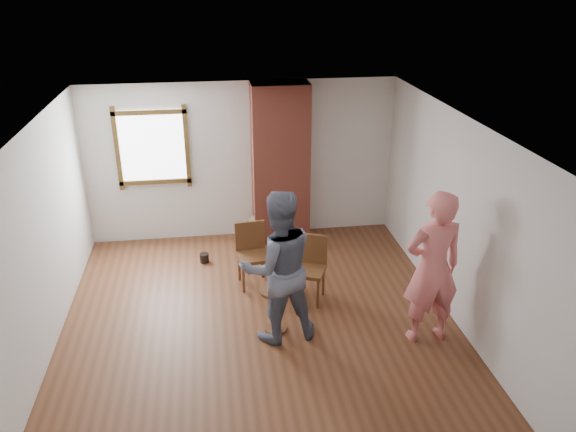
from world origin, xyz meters
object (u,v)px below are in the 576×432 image
object	(u,v)px
dining_chair_right	(310,264)
side_table	(276,302)
stoneware_crock	(259,230)
dining_chair_left	(252,251)
person_pink	(432,268)
man	(278,267)

from	to	relation	value
dining_chair_right	side_table	size ratio (longest dim) A/B	1.52
stoneware_crock	dining_chair_left	bearing A→B (deg)	-99.86
side_table	person_pink	distance (m)	1.94
dining_chair_left	stoneware_crock	bearing A→B (deg)	74.24
stoneware_crock	person_pink	xyz separation A→B (m)	(1.76, -2.95, 0.77)
dining_chair_right	man	bearing A→B (deg)	-99.46
dining_chair_left	man	bearing A→B (deg)	-87.04
stoneware_crock	dining_chair_left	size ratio (longest dim) A/B	0.45
dining_chair_left	dining_chair_right	world-z (taller)	dining_chair_left
stoneware_crock	side_table	distance (m)	2.53
person_pink	stoneware_crock	bearing A→B (deg)	-62.90
side_table	person_pink	xyz separation A→B (m)	(1.80, -0.43, 0.57)
dining_chair_right	person_pink	distance (m)	1.74
stoneware_crock	man	distance (m)	2.74
man	person_pink	distance (m)	1.81
side_table	dining_chair_left	bearing A→B (deg)	98.76
side_table	dining_chair_right	bearing A→B (deg)	51.55
dining_chair_right	stoneware_crock	bearing A→B (deg)	129.89
dining_chair_right	person_pink	size ratio (longest dim) A/B	0.47
stoneware_crock	man	bearing A→B (deg)	-90.40
dining_chair_right	person_pink	xyz separation A→B (m)	(1.24, -1.13, 0.46)
dining_chair_left	man	world-z (taller)	man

